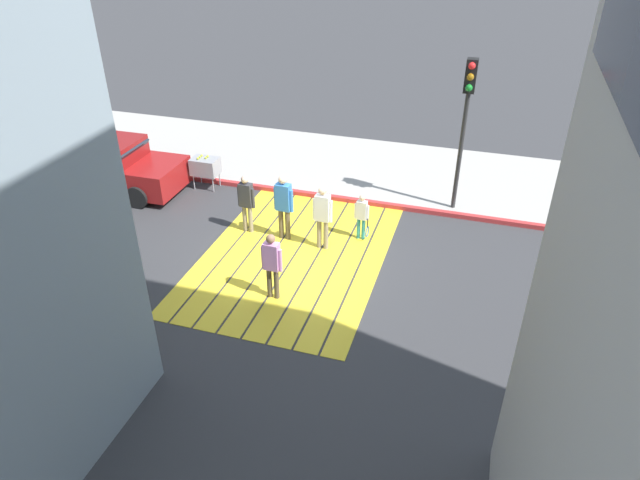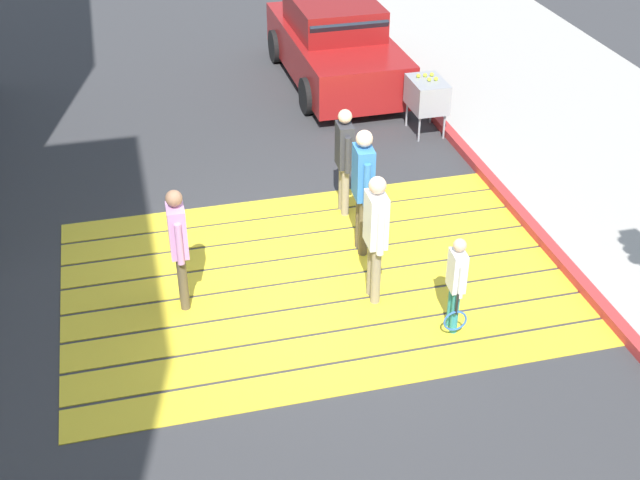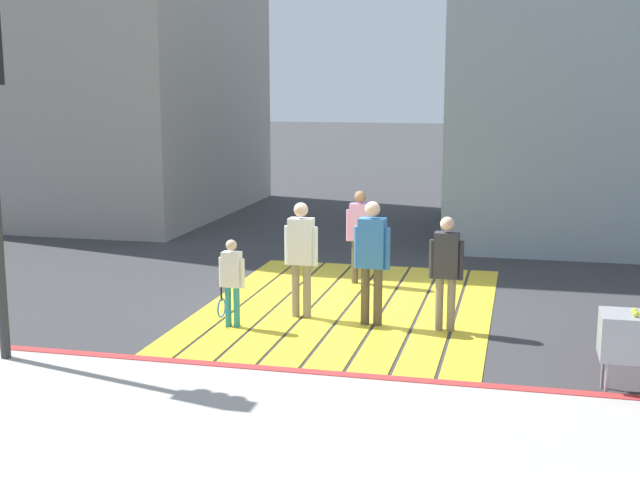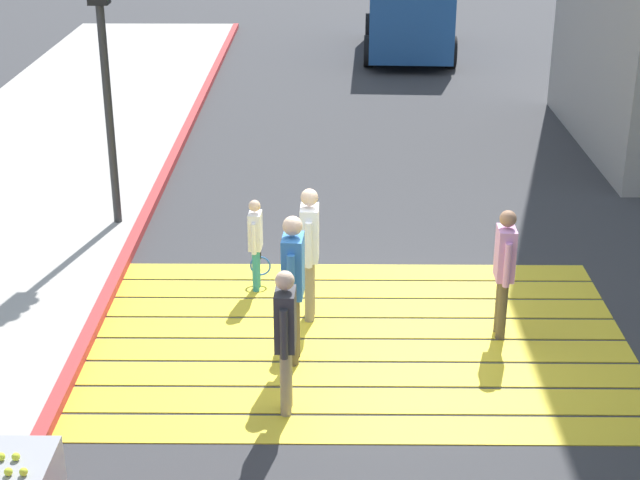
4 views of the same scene
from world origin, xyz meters
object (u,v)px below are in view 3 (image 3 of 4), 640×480
object	(u,v)px
tennis_ball_cart	(638,337)
pedestrian_teen_behind	(301,251)
pedestrian_adult_lead	(372,254)
pedestrian_adult_trailing	(446,265)
pedestrian_child_with_racket	(231,278)
pedestrian_adult_side	(360,230)

from	to	relation	value
tennis_ball_cart	pedestrian_teen_behind	size ratio (longest dim) A/B	0.59
pedestrian_adult_lead	pedestrian_adult_trailing	bearing A→B (deg)	-92.32
pedestrian_adult_trailing	pedestrian_child_with_racket	bearing A→B (deg)	99.90
tennis_ball_cart	pedestrian_child_with_racket	distance (m)	5.46
pedestrian_teen_behind	tennis_ball_cart	bearing A→B (deg)	-117.54
tennis_ball_cart	pedestrian_adult_side	distance (m)	6.08
pedestrian_adult_trailing	pedestrian_child_with_racket	world-z (taller)	pedestrian_adult_trailing
pedestrian_adult_lead	pedestrian_adult_trailing	size ratio (longest dim) A/B	1.11
pedestrian_adult_trailing	pedestrian_teen_behind	bearing A→B (deg)	84.49
pedestrian_adult_side	pedestrian_teen_behind	size ratio (longest dim) A/B	0.94
tennis_ball_cart	pedestrian_child_with_racket	world-z (taller)	pedestrian_child_with_racket
tennis_ball_cart	pedestrian_adult_trailing	size ratio (longest dim) A/B	0.63
pedestrian_adult_side	pedestrian_child_with_racket	distance (m)	3.28
pedestrian_adult_trailing	pedestrian_teen_behind	world-z (taller)	pedestrian_teen_behind
pedestrian_child_with_racket	pedestrian_teen_behind	bearing A→B (deg)	-48.97
pedestrian_adult_lead	pedestrian_child_with_racket	xyz separation A→B (m)	(-0.56, 1.91, -0.33)
pedestrian_adult_trailing	pedestrian_child_with_racket	xyz separation A→B (m)	(-0.52, 2.95, -0.23)
pedestrian_adult_lead	pedestrian_adult_side	bearing A→B (deg)	14.63
pedestrian_adult_trailing	tennis_ball_cart	bearing A→B (deg)	-132.58
pedestrian_adult_side	pedestrian_adult_lead	bearing A→B (deg)	-165.37
pedestrian_adult_lead	pedestrian_teen_behind	bearing A→B (deg)	81.42
pedestrian_adult_trailing	pedestrian_teen_behind	distance (m)	2.14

